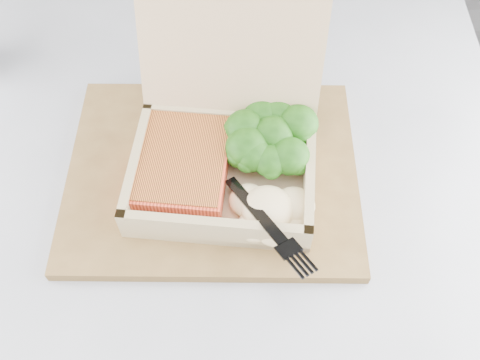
{
  "coord_description": "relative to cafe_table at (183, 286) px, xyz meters",
  "views": [
    {
      "loc": [
        0.3,
        -0.84,
        1.28
      ],
      "look_at": [
        0.32,
        -0.52,
        0.79
      ],
      "focal_mm": 40.0,
      "sensor_mm": 36.0,
      "label": 1
    }
  ],
  "objects": [
    {
      "name": "floor",
      "position": [
        -0.24,
        0.54,
        -0.55
      ],
      "size": [
        4.0,
        4.0,
        0.0
      ],
      "primitive_type": "plane",
      "color": "gray",
      "rests_on": "ground"
    },
    {
      "name": "mashed_potatoes",
      "position": [
        0.11,
        -0.02,
        0.23
      ],
      "size": [
        0.09,
        0.08,
        0.03
      ],
      "primitive_type": "ellipsoid",
      "color": "#F8E0A0",
      "rests_on": "takeout_container"
    },
    {
      "name": "serving_tray",
      "position": [
        0.05,
        0.06,
        0.2
      ],
      "size": [
        0.36,
        0.3,
        0.01
      ],
      "primitive_type": "cube",
      "rotation": [
        0.0,
        0.0,
        -0.09
      ],
      "color": "brown",
      "rests_on": "cafe_table"
    },
    {
      "name": "salmon_fillet",
      "position": [
        0.02,
        0.06,
        0.23
      ],
      "size": [
        0.13,
        0.16,
        0.03
      ],
      "primitive_type": "cube",
      "rotation": [
        0.0,
        0.0,
        -0.18
      ],
      "color": "#FF5831",
      "rests_on": "takeout_container"
    },
    {
      "name": "plastic_fork",
      "position": [
        0.09,
        -0.0,
        0.24
      ],
      "size": [
        0.08,
        0.15,
        0.03
      ],
      "rotation": [
        0.0,
        0.0,
        3.59
      ],
      "color": "black",
      "rests_on": "mashed_potatoes"
    },
    {
      "name": "cafe_table",
      "position": [
        0.0,
        0.0,
        0.0
      ],
      "size": [
        0.91,
        0.91,
        0.74
      ],
      "rotation": [
        0.0,
        0.0,
        -0.09
      ],
      "color": "black",
      "rests_on": "floor"
    },
    {
      "name": "takeout_container",
      "position": [
        0.07,
        0.07,
        0.25
      ],
      "size": [
        0.24,
        0.24,
        0.19
      ],
      "rotation": [
        0.0,
        0.0,
        -0.17
      ],
      "color": "tan",
      "rests_on": "serving_tray"
    },
    {
      "name": "broccoli_pile",
      "position": [
        0.12,
        0.07,
        0.24
      ],
      "size": [
        0.11,
        0.11,
        0.04
      ],
      "primitive_type": null,
      "color": "#2B7119",
      "rests_on": "takeout_container"
    },
    {
      "name": "receipt",
      "position": [
        0.07,
        0.23,
        0.19
      ],
      "size": [
        0.15,
        0.18,
        0.0
      ],
      "primitive_type": "cube",
      "rotation": [
        0.0,
        0.0,
        -0.58
      ],
      "color": "silver",
      "rests_on": "cafe_table"
    }
  ]
}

